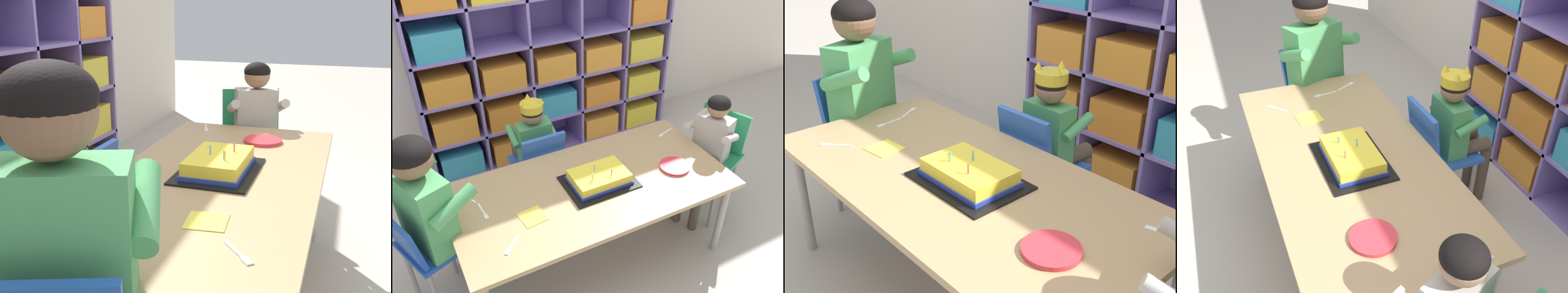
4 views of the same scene
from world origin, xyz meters
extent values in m
plane|color=#BCB2A3|center=(0.00, 0.00, 0.00)|extent=(16.00, 16.00, 0.00)
cube|color=#7F6BB2|center=(0.29, 1.38, 0.78)|extent=(1.98, 0.01, 1.56)
cube|color=#7F6BB2|center=(-0.68, 1.23, 0.78)|extent=(0.02, 0.33, 1.56)
cube|color=#7F6BB2|center=(-0.29, 1.23, 0.78)|extent=(0.02, 0.33, 1.56)
cube|color=#7F6BB2|center=(0.10, 1.23, 0.78)|extent=(0.02, 0.33, 1.56)
cube|color=#7F6BB2|center=(0.49, 1.23, 0.78)|extent=(0.02, 0.33, 1.56)
cube|color=#7F6BB2|center=(0.88, 1.23, 0.78)|extent=(0.02, 0.33, 1.56)
cube|color=#7F6BB2|center=(1.27, 1.23, 0.78)|extent=(0.02, 0.33, 1.56)
cube|color=#7F6BB2|center=(0.29, 1.23, 0.01)|extent=(1.98, 0.33, 0.02)
cube|color=#7F6BB2|center=(0.29, 1.23, 0.32)|extent=(1.98, 0.33, 0.02)
cube|color=#7F6BB2|center=(0.29, 1.23, 0.63)|extent=(1.98, 0.33, 0.02)
cube|color=#7F6BB2|center=(0.29, 1.23, 0.94)|extent=(1.98, 0.33, 0.02)
cube|color=teal|center=(-0.49, 1.21, 0.11)|extent=(0.30, 0.26, 0.19)
cube|color=orange|center=(-0.10, 1.21, 0.11)|extent=(0.30, 0.26, 0.19)
cube|color=orange|center=(0.69, 1.21, 0.11)|extent=(0.30, 0.26, 0.19)
cube|color=yellow|center=(1.08, 1.21, 0.11)|extent=(0.30, 0.26, 0.19)
cube|color=orange|center=(-0.49, 1.21, 0.42)|extent=(0.30, 0.26, 0.19)
cube|color=orange|center=(-0.10, 1.21, 0.42)|extent=(0.30, 0.26, 0.19)
cube|color=teal|center=(0.29, 1.21, 0.42)|extent=(0.30, 0.26, 0.19)
cube|color=orange|center=(0.69, 1.21, 0.42)|extent=(0.30, 0.26, 0.19)
cube|color=yellow|center=(1.08, 1.21, 0.42)|extent=(0.30, 0.26, 0.19)
cube|color=orange|center=(-0.49, 1.21, 0.73)|extent=(0.30, 0.26, 0.19)
cube|color=orange|center=(-0.10, 1.21, 0.73)|extent=(0.30, 0.26, 0.19)
cube|color=orange|center=(0.29, 1.21, 0.73)|extent=(0.30, 0.26, 0.19)
cube|color=orange|center=(0.69, 1.21, 0.73)|extent=(0.30, 0.26, 0.19)
cube|color=yellow|center=(1.08, 1.21, 0.73)|extent=(0.30, 0.26, 0.19)
cube|color=teal|center=(-0.49, 1.21, 1.04)|extent=(0.30, 0.26, 0.19)
cube|color=orange|center=(1.08, 1.21, 1.04)|extent=(0.30, 0.26, 0.19)
cube|color=tan|center=(0.00, 0.00, 0.54)|extent=(1.52, 0.75, 0.03)
cylinder|color=#9E9993|center=(0.70, -0.31, 0.26)|extent=(0.04, 0.04, 0.52)
cylinder|color=#9E9993|center=(-0.70, 0.31, 0.26)|extent=(0.04, 0.04, 0.52)
cylinder|color=#9E9993|center=(0.70, 0.31, 0.26)|extent=(0.04, 0.04, 0.52)
cube|color=blue|center=(-0.10, 0.57, 0.35)|extent=(0.30, 0.30, 0.03)
cube|color=blue|center=(-0.10, 0.43, 0.51)|extent=(0.28, 0.07, 0.29)
cylinder|color=gray|center=(0.02, 0.69, 0.17)|extent=(0.02, 0.02, 0.34)
cylinder|color=gray|center=(-0.22, 0.69, 0.17)|extent=(0.02, 0.02, 0.34)
cylinder|color=gray|center=(0.02, 0.45, 0.17)|extent=(0.02, 0.02, 0.34)
cylinder|color=gray|center=(-0.22, 0.45, 0.17)|extent=(0.02, 0.02, 0.34)
cube|color=#4C9E5B|center=(-0.10, 0.58, 0.50)|extent=(0.21, 0.11, 0.29)
sphere|color=#997051|center=(-0.10, 0.58, 0.72)|extent=(0.13, 0.13, 0.13)
ellipsoid|color=black|center=(-0.10, 0.58, 0.74)|extent=(0.14, 0.14, 0.10)
cylinder|color=yellow|center=(-0.10, 0.58, 0.77)|extent=(0.14, 0.14, 0.05)
cone|color=yellow|center=(-0.10, 0.64, 0.81)|extent=(0.04, 0.04, 0.04)
cone|color=yellow|center=(-0.05, 0.55, 0.81)|extent=(0.04, 0.04, 0.04)
cone|color=yellow|center=(-0.15, 0.55, 0.81)|extent=(0.04, 0.04, 0.04)
cylinder|color=brown|center=(-0.04, 0.69, 0.39)|extent=(0.07, 0.21, 0.07)
cylinder|color=brown|center=(-0.16, 0.68, 0.39)|extent=(0.07, 0.21, 0.07)
cylinder|color=brown|center=(-0.04, 0.79, 0.18)|extent=(0.06, 0.06, 0.36)
cylinder|color=brown|center=(-0.16, 0.79, 0.18)|extent=(0.06, 0.06, 0.36)
cylinder|color=#4C9E5B|center=(0.03, 0.62, 0.57)|extent=(0.05, 0.17, 0.10)
cylinder|color=#4C9E5B|center=(-0.22, 0.62, 0.57)|extent=(0.05, 0.17, 0.10)
cube|color=#1E4CA8|center=(-0.83, 0.09, 0.43)|extent=(0.38, 0.39, 0.03)
cube|color=#1E4CA8|center=(-0.96, 0.04, 0.57)|extent=(0.15, 0.28, 0.25)
cylinder|color=gray|center=(-0.68, 0.02, 0.21)|extent=(0.02, 0.02, 0.42)
cylinder|color=gray|center=(-0.76, 0.24, 0.21)|extent=(0.02, 0.02, 0.42)
cylinder|color=gray|center=(-0.98, 0.16, 0.21)|extent=(0.02, 0.02, 0.42)
cube|color=#4C9E5B|center=(-0.83, 0.09, 0.65)|extent=(0.26, 0.34, 0.42)
sphere|color=brown|center=(-0.83, 0.09, 0.96)|extent=(0.19, 0.19, 0.19)
ellipsoid|color=black|center=(-0.83, 0.09, 0.99)|extent=(0.19, 0.19, 0.14)
cylinder|color=navy|center=(-0.66, 0.06, 0.47)|extent=(0.32, 0.20, 0.10)
cylinder|color=navy|center=(-0.72, 0.23, 0.47)|extent=(0.32, 0.20, 0.10)
cylinder|color=navy|center=(-0.52, 0.11, 0.22)|extent=(0.08, 0.08, 0.44)
cylinder|color=navy|center=(-0.58, 0.28, 0.22)|extent=(0.08, 0.08, 0.44)
cylinder|color=#4C9E5B|center=(-0.72, -0.05, 0.74)|extent=(0.25, 0.15, 0.14)
cylinder|color=#4C9E5B|center=(-0.84, 0.27, 0.74)|extent=(0.25, 0.15, 0.14)
cube|color=#238451|center=(0.86, 0.03, 0.43)|extent=(0.43, 0.44, 0.03)
cube|color=#238451|center=(1.01, 0.08, 0.57)|extent=(0.17, 0.31, 0.26)
cylinder|color=gray|center=(0.69, 0.10, 0.21)|extent=(0.02, 0.02, 0.41)
cylinder|color=gray|center=(0.79, -0.15, 0.21)|extent=(0.02, 0.02, 0.41)
cylinder|color=gray|center=(0.94, 0.20, 0.21)|extent=(0.02, 0.02, 0.41)
cylinder|color=gray|center=(1.04, -0.05, 0.21)|extent=(0.02, 0.02, 0.41)
cube|color=#B2ADA3|center=(0.86, 0.03, 0.58)|extent=(0.18, 0.24, 0.29)
sphere|color=#997051|center=(0.86, 0.03, 0.80)|extent=(0.13, 0.13, 0.13)
ellipsoid|color=black|center=(0.86, 0.03, 0.82)|extent=(0.14, 0.14, 0.10)
cylinder|color=brown|center=(0.74, 0.04, 0.46)|extent=(0.22, 0.14, 0.07)
cylinder|color=brown|center=(0.79, -0.07, 0.46)|extent=(0.22, 0.14, 0.07)
cylinder|color=brown|center=(0.65, 0.00, 0.22)|extent=(0.06, 0.06, 0.43)
cylinder|color=brown|center=(0.69, -0.11, 0.22)|extent=(0.06, 0.06, 0.43)
cylinder|color=#B2ADA3|center=(0.78, 0.13, 0.65)|extent=(0.18, 0.11, 0.10)
cylinder|color=#B2ADA3|center=(0.87, -0.11, 0.65)|extent=(0.18, 0.11, 0.10)
cube|color=black|center=(0.05, 0.00, 0.56)|extent=(0.38, 0.28, 0.01)
cube|color=yellow|center=(0.05, 0.00, 0.59)|extent=(0.30, 0.20, 0.06)
cube|color=#283DB2|center=(0.05, 0.00, 0.57)|extent=(0.31, 0.21, 0.02)
cylinder|color=#E54C66|center=(0.10, -0.05, 0.64)|extent=(0.01, 0.01, 0.04)
cylinder|color=#4CB2E5|center=(-0.01, -0.04, 0.64)|extent=(0.01, 0.01, 0.04)
cylinder|color=#4CB2E5|center=(0.04, 0.03, 0.64)|extent=(0.01, 0.01, 0.04)
cylinder|color=#EFCC4C|center=(-0.01, -0.04, 0.64)|extent=(0.01, 0.01, 0.04)
cylinder|color=#DB333D|center=(0.50, -0.08, 0.56)|extent=(0.17, 0.17, 0.01)
cube|color=#F4DB4C|center=(-0.37, -0.08, 0.55)|extent=(0.13, 0.13, 0.00)
cube|color=white|center=(-0.58, 0.09, 0.55)|extent=(0.02, 0.09, 0.00)
cube|color=white|center=(-0.57, 0.03, 0.55)|extent=(0.02, 0.04, 0.00)
cube|color=white|center=(0.68, 0.24, 0.55)|extent=(0.09, 0.04, 0.00)
cube|color=white|center=(0.62, 0.22, 0.55)|extent=(0.04, 0.03, 0.00)
cube|color=white|center=(-0.51, -0.20, 0.55)|extent=(0.07, 0.07, 0.00)
cube|color=white|center=(-0.55, -0.24, 0.55)|extent=(0.04, 0.04, 0.00)
cube|color=white|center=(-0.61, 0.19, 0.55)|extent=(0.05, 0.08, 0.00)
cube|color=white|center=(-0.64, 0.24, 0.55)|extent=(0.03, 0.04, 0.00)
camera|label=1|loc=(-1.57, -0.44, 1.15)|focal=44.18mm
camera|label=2|loc=(-0.83, -1.56, 2.05)|focal=39.15mm
camera|label=3|loc=(1.21, -0.97, 1.42)|focal=46.14mm
camera|label=4|loc=(1.46, -0.47, 1.70)|focal=39.49mm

